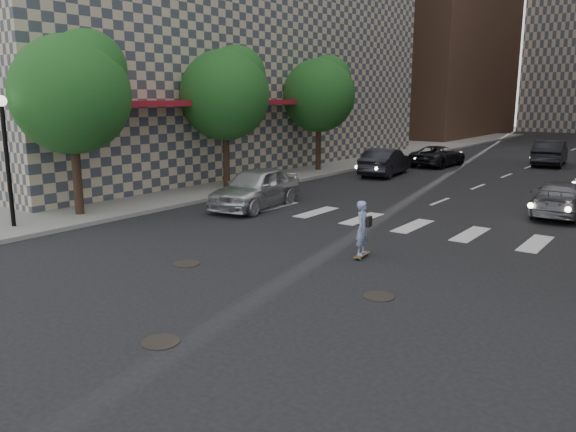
% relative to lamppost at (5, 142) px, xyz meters
% --- Properties ---
extents(ground, '(160.00, 160.00, 0.00)m').
position_rel_lamppost_xyz_m(ground, '(9.50, -0.50, -2.93)').
color(ground, black).
rests_on(ground, ground).
extents(sidewalk_left, '(13.00, 80.00, 0.15)m').
position_rel_lamppost_xyz_m(sidewalk_left, '(-5.00, 19.50, -2.86)').
color(sidewalk_left, gray).
rests_on(sidewalk_left, ground).
extents(lamppost, '(0.36, 0.36, 4.28)m').
position_rel_lamppost_xyz_m(lamppost, '(0.00, 0.00, 0.00)').
color(lamppost, black).
rests_on(lamppost, sidewalk_left).
extents(tree_a, '(4.20, 4.20, 6.60)m').
position_rel_lamppost_xyz_m(tree_a, '(0.05, 2.64, 1.71)').
color(tree_a, '#382619').
rests_on(tree_a, sidewalk_left).
extents(tree_b, '(4.20, 4.20, 6.60)m').
position_rel_lamppost_xyz_m(tree_b, '(0.05, 10.64, 1.71)').
color(tree_b, '#382619').
rests_on(tree_b, sidewalk_left).
extents(tree_c, '(4.20, 4.20, 6.60)m').
position_rel_lamppost_xyz_m(tree_c, '(0.05, 18.64, 1.71)').
color(tree_c, '#382619').
rests_on(tree_c, sidewalk_left).
extents(manhole_a, '(0.70, 0.70, 0.02)m').
position_rel_lamppost_xyz_m(manhole_a, '(10.70, -3.00, -2.92)').
color(manhole_a, black).
rests_on(manhole_a, ground).
extents(manhole_b, '(0.70, 0.70, 0.02)m').
position_rel_lamppost_xyz_m(manhole_b, '(7.50, 0.70, -2.92)').
color(manhole_b, black).
rests_on(manhole_b, ground).
extents(manhole_c, '(0.70, 0.70, 0.02)m').
position_rel_lamppost_xyz_m(manhole_c, '(12.80, 1.50, -2.92)').
color(manhole_c, black).
rests_on(manhole_c, ground).
extents(skateboarder, '(0.43, 0.82, 1.60)m').
position_rel_lamppost_xyz_m(skateboarder, '(10.96, 4.06, -2.10)').
color(skateboarder, brown).
rests_on(skateboarder, ground).
extents(silver_sedan, '(2.55, 4.99, 1.63)m').
position_rel_lamppost_xyz_m(silver_sedan, '(4.00, 7.86, -2.12)').
color(silver_sedan, silver).
rests_on(silver_sedan, ground).
extents(traffic_car_a, '(2.25, 4.83, 1.53)m').
position_rel_lamppost_xyz_m(traffic_car_a, '(3.88, 19.50, -2.17)').
color(traffic_car_a, black).
rests_on(traffic_car_a, ground).
extents(traffic_car_b, '(2.03, 4.52, 1.29)m').
position_rel_lamppost_xyz_m(traffic_car_b, '(14.23, 13.50, -2.29)').
color(traffic_car_b, '#5D5E64').
rests_on(traffic_car_b, ground).
extents(traffic_car_c, '(2.44, 4.83, 1.31)m').
position_rel_lamppost_xyz_m(traffic_car_c, '(4.62, 25.50, -2.28)').
color(traffic_car_c, black).
rests_on(traffic_car_c, ground).
extents(traffic_car_e, '(2.23, 5.12, 1.64)m').
position_rel_lamppost_xyz_m(traffic_car_e, '(10.35, 30.12, -2.11)').
color(traffic_car_e, black).
rests_on(traffic_car_e, ground).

